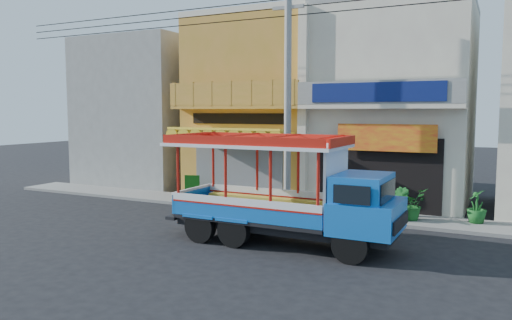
# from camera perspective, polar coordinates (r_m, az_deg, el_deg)

# --- Properties ---
(ground) EXTENTS (90.00, 90.00, 0.00)m
(ground) POSITION_cam_1_polar(r_m,az_deg,el_deg) (15.53, 2.20, -8.82)
(ground) COLOR black
(ground) RESTS_ON ground
(sidewalk) EXTENTS (30.00, 2.00, 0.12)m
(sidewalk) POSITION_cam_1_polar(r_m,az_deg,el_deg) (19.14, 7.16, -5.91)
(sidewalk) COLOR slate
(sidewalk) RESTS_ON ground
(shophouse_left) EXTENTS (6.00, 7.50, 8.24)m
(shophouse_left) POSITION_cam_1_polar(r_m,az_deg,el_deg) (23.95, 1.35, 6.18)
(shophouse_left) COLOR #B58528
(shophouse_left) RESTS_ON ground
(shophouse_right) EXTENTS (6.00, 6.75, 8.24)m
(shophouse_right) POSITION_cam_1_polar(r_m,az_deg,el_deg) (22.08, 15.67, 6.02)
(shophouse_right) COLOR beige
(shophouse_right) RESTS_ON ground
(party_pilaster) EXTENTS (0.35, 0.30, 8.00)m
(party_pilaster) POSITION_cam_1_polar(r_m,az_deg,el_deg) (19.90, 5.38, 5.96)
(party_pilaster) COLOR beige
(party_pilaster) RESTS_ON ground
(filler_building_left) EXTENTS (6.00, 6.00, 7.60)m
(filler_building_left) POSITION_cam_1_polar(r_m,az_deg,el_deg) (27.69, -11.91, 5.35)
(filler_building_left) COLOR gray
(filler_building_left) RESTS_ON ground
(utility_pole) EXTENTS (28.00, 0.26, 9.00)m
(utility_pole) POSITION_cam_1_polar(r_m,az_deg,el_deg) (18.45, 4.09, 9.21)
(utility_pole) COLOR gray
(utility_pole) RESTS_ON ground
(songthaew_truck) EXTENTS (6.83, 2.37, 3.18)m
(songthaew_truck) POSITION_cam_1_polar(r_m,az_deg,el_deg) (14.24, 4.83, -3.86)
(songthaew_truck) COLOR black
(songthaew_truck) RESTS_ON ground
(green_sign) EXTENTS (0.64, 0.45, 1.00)m
(green_sign) POSITION_cam_1_polar(r_m,az_deg,el_deg) (21.74, -7.30, -3.25)
(green_sign) COLOR black
(green_sign) RESTS_ON sidewalk
(potted_plant_a) EXTENTS (1.20, 1.26, 1.10)m
(potted_plant_a) POSITION_cam_1_polar(r_m,az_deg,el_deg) (18.14, 17.37, -4.81)
(potted_plant_a) COLOR #1A5E21
(potted_plant_a) RESTS_ON sidewalk
(potted_plant_b) EXTENTS (0.80, 0.78, 1.13)m
(potted_plant_b) POSITION_cam_1_polar(r_m,az_deg,el_deg) (17.92, 16.28, -4.85)
(potted_plant_b) COLOR #1A5E21
(potted_plant_b) RESTS_ON sidewalk
(potted_plant_c) EXTENTS (0.65, 0.65, 1.14)m
(potted_plant_c) POSITION_cam_1_polar(r_m,az_deg,el_deg) (18.37, 23.91, -4.85)
(potted_plant_c) COLOR #1A5E21
(potted_plant_c) RESTS_ON sidewalk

